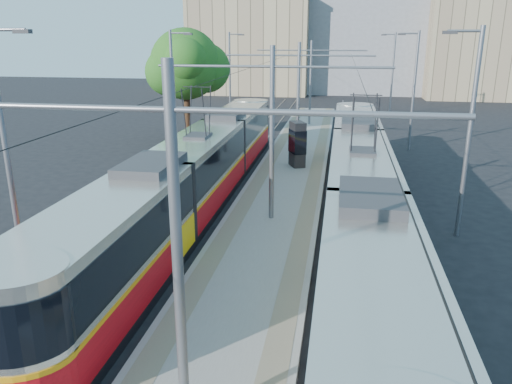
# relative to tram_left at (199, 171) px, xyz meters

# --- Properties ---
(ground) EXTENTS (160.00, 160.00, 0.00)m
(ground) POSITION_rel_tram_left_xyz_m (3.60, -9.78, -1.71)
(ground) COLOR black
(ground) RESTS_ON ground
(platform) EXTENTS (4.00, 50.00, 0.30)m
(platform) POSITION_rel_tram_left_xyz_m (3.60, 7.22, -1.56)
(platform) COLOR gray
(platform) RESTS_ON ground
(tactile_strip_left) EXTENTS (0.70, 50.00, 0.01)m
(tactile_strip_left) POSITION_rel_tram_left_xyz_m (2.15, 7.22, -1.40)
(tactile_strip_left) COLOR gray
(tactile_strip_left) RESTS_ON platform
(tactile_strip_right) EXTENTS (0.70, 50.00, 0.01)m
(tactile_strip_right) POSITION_rel_tram_left_xyz_m (5.05, 7.22, -1.40)
(tactile_strip_right) COLOR gray
(tactile_strip_right) RESTS_ON platform
(rails) EXTENTS (8.71, 70.00, 0.03)m
(rails) POSITION_rel_tram_left_xyz_m (3.60, 7.22, -1.69)
(rails) COLOR gray
(rails) RESTS_ON ground
(tram_left) EXTENTS (2.43, 28.94, 5.50)m
(tram_left) POSITION_rel_tram_left_xyz_m (0.00, 0.00, 0.00)
(tram_left) COLOR black
(tram_left) RESTS_ON ground
(tram_right) EXTENTS (2.43, 30.94, 5.50)m
(tram_right) POSITION_rel_tram_left_xyz_m (7.20, -1.97, 0.15)
(tram_right) COLOR black
(tram_right) RESTS_ON ground
(catenary) EXTENTS (9.20, 70.00, 7.00)m
(catenary) POSITION_rel_tram_left_xyz_m (3.60, 4.37, 2.82)
(catenary) COLOR slate
(catenary) RESTS_ON platform
(street_lamps) EXTENTS (15.18, 38.22, 8.00)m
(street_lamps) POSITION_rel_tram_left_xyz_m (3.60, 11.22, 2.47)
(street_lamps) COLOR slate
(street_lamps) RESTS_ON ground
(shelter) EXTENTS (1.15, 1.38, 2.62)m
(shelter) POSITION_rel_tram_left_xyz_m (3.88, 7.16, -0.04)
(shelter) COLOR black
(shelter) RESTS_ON platform
(tree) EXTENTS (5.68, 5.25, 8.25)m
(tree) POSITION_rel_tram_left_xyz_m (-4.75, 14.95, 3.87)
(tree) COLOR #382314
(tree) RESTS_ON ground
(building_left) EXTENTS (16.32, 12.24, 12.75)m
(building_left) POSITION_rel_tram_left_xyz_m (-6.40, 50.22, 4.68)
(building_left) COLOR tan
(building_left) RESTS_ON ground
(building_centre) EXTENTS (18.36, 14.28, 14.06)m
(building_centre) POSITION_rel_tram_left_xyz_m (9.60, 54.22, 5.33)
(building_centre) COLOR gray
(building_centre) RESTS_ON ground
(building_right) EXTENTS (14.28, 10.20, 12.82)m
(building_right) POSITION_rel_tram_left_xyz_m (23.60, 48.22, 4.71)
(building_right) COLOR tan
(building_right) RESTS_ON ground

